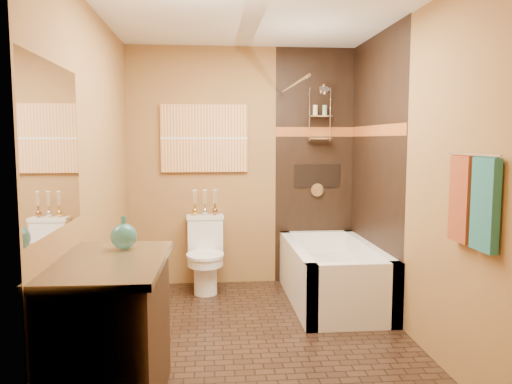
{
  "coord_description": "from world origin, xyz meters",
  "views": [
    {
      "loc": [
        -0.36,
        -3.78,
        1.54
      ],
      "look_at": [
        0.04,
        0.4,
        1.1
      ],
      "focal_mm": 35.0,
      "sensor_mm": 36.0,
      "label": 1
    }
  ],
  "objects": [
    {
      "name": "wall_back",
      "position": [
        0.0,
        1.5,
        1.25
      ],
      "size": [
        2.4,
        0.02,
        2.5
      ],
      "primitive_type": "cube",
      "color": "#8D5E36",
      "rests_on": "floor"
    },
    {
      "name": "bud_vases",
      "position": [
        -0.4,
        1.39,
        0.9
      ],
      "size": [
        0.26,
        0.06,
        0.26
      ],
      "color": "gold",
      "rests_on": "toilet"
    },
    {
      "name": "wall_right",
      "position": [
        1.2,
        0.0,
        1.25
      ],
      "size": [
        0.02,
        3.0,
        2.5
      ],
      "primitive_type": "cube",
      "color": "#8D5E36",
      "rests_on": "floor"
    },
    {
      "name": "bathtub",
      "position": [
        0.8,
        0.75,
        0.22
      ],
      "size": [
        0.8,
        1.5,
        0.55
      ],
      "color": "white",
      "rests_on": "floor"
    },
    {
      "name": "sunset_painting",
      "position": [
        -0.4,
        1.48,
        1.55
      ],
      "size": [
        0.9,
        0.04,
        0.7
      ],
      "primitive_type": "cube",
      "color": "orange",
      "rests_on": "wall_back"
    },
    {
      "name": "alcove_niche",
      "position": [
        0.8,
        1.48,
        1.15
      ],
      "size": [
        0.5,
        0.01,
        0.25
      ],
      "primitive_type": "cube",
      "color": "black",
      "rests_on": "alcove_tile_back"
    },
    {
      "name": "wall_left",
      "position": [
        -1.2,
        0.0,
        1.25
      ],
      "size": [
        0.02,
        3.0,
        2.5
      ],
      "primitive_type": "cube",
      "color": "#8D5E36",
      "rests_on": "floor"
    },
    {
      "name": "floor",
      "position": [
        0.0,
        0.0,
        0.0
      ],
      "size": [
        3.0,
        3.0,
        0.0
      ],
      "primitive_type": "plane",
      "color": "black",
      "rests_on": "ground"
    },
    {
      "name": "mosaic_band_back",
      "position": [
        0.78,
        1.48,
        1.62
      ],
      "size": [
        0.85,
        0.01,
        0.1
      ],
      "primitive_type": "cube",
      "color": "#963E1B",
      "rests_on": "alcove_tile_back"
    },
    {
      "name": "wall_front",
      "position": [
        0.0,
        -1.5,
        1.25
      ],
      "size": [
        2.4,
        0.02,
        2.5
      ],
      "primitive_type": "cube",
      "color": "#8D5E36",
      "rests_on": "floor"
    },
    {
      "name": "teal_bottle",
      "position": [
        -0.87,
        -0.74,
        0.98
      ],
      "size": [
        0.18,
        0.18,
        0.25
      ],
      "primitive_type": null,
      "rotation": [
        0.0,
        0.0,
        0.14
      ],
      "color": "teal",
      "rests_on": "vanity"
    },
    {
      "name": "towel_teal",
      "position": [
        1.16,
        -1.18,
        1.18
      ],
      "size": [
        0.05,
        0.22,
        0.52
      ],
      "primitive_type": "cube",
      "color": "#1E6664",
      "rests_on": "towel_bar"
    },
    {
      "name": "shower_fixtures",
      "position": [
        0.8,
        1.38,
        1.67
      ],
      "size": [
        0.24,
        0.33,
        1.16
      ],
      "color": "silver",
      "rests_on": "floor"
    },
    {
      "name": "towel_bar",
      "position": [
        1.15,
        -1.05,
        1.45
      ],
      "size": [
        0.02,
        0.55,
        0.02
      ],
      "primitive_type": "cylinder",
      "rotation": [
        1.57,
        0.0,
        0.0
      ],
      "color": "silver",
      "rests_on": "wall_right"
    },
    {
      "name": "alcove_tile_right",
      "position": [
        1.19,
        0.75,
        1.25
      ],
      "size": [
        0.01,
        1.5,
        2.5
      ],
      "primitive_type": "cube",
      "color": "black",
      "rests_on": "wall_right"
    },
    {
      "name": "vanity_mirror",
      "position": [
        -1.19,
        -1.0,
        1.5
      ],
      "size": [
        0.01,
        1.0,
        0.9
      ],
      "primitive_type": "cube",
      "color": "white",
      "rests_on": "wall_left"
    },
    {
      "name": "ceiling",
      "position": [
        0.0,
        0.0,
        2.5
      ],
      "size": [
        3.0,
        3.0,
        0.0
      ],
      "primitive_type": "plane",
      "color": "silver",
      "rests_on": "wall_back"
    },
    {
      "name": "toilet",
      "position": [
        -0.4,
        1.22,
        0.38
      ],
      "size": [
        0.39,
        0.57,
        0.75
      ],
      "rotation": [
        0.0,
        0.0,
        0.04
      ],
      "color": "white",
      "rests_on": "floor"
    },
    {
      "name": "towel_rust",
      "position": [
        1.16,
        -0.92,
        1.18
      ],
      "size": [
        0.05,
        0.22,
        0.52
      ],
      "primitive_type": "cube",
      "color": "maroon",
      "rests_on": "towel_bar"
    },
    {
      "name": "vanity",
      "position": [
        -0.92,
        -1.0,
        0.44
      ],
      "size": [
        0.63,
        1.0,
        0.87
      ],
      "rotation": [
        0.0,
        0.0,
        -0.03
      ],
      "color": "black",
      "rests_on": "floor"
    },
    {
      "name": "alcove_tile_back",
      "position": [
        0.78,
        1.49,
        1.25
      ],
      "size": [
        0.85,
        0.01,
        2.5
      ],
      "primitive_type": "cube",
      "color": "black",
      "rests_on": "wall_back"
    },
    {
      "name": "mosaic_band_right",
      "position": [
        1.18,
        0.75,
        1.62
      ],
      "size": [
        0.01,
        1.5,
        0.1
      ],
      "primitive_type": "cube",
      "color": "#963E1B",
      "rests_on": "alcove_tile_right"
    },
    {
      "name": "curtain_rod",
      "position": [
        0.4,
        0.75,
        2.02
      ],
      "size": [
        0.03,
        1.55,
        0.03
      ],
      "primitive_type": "cylinder",
      "rotation": [
        1.57,
        0.0,
        0.0
      ],
      "color": "silver",
      "rests_on": "wall_back"
    }
  ]
}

